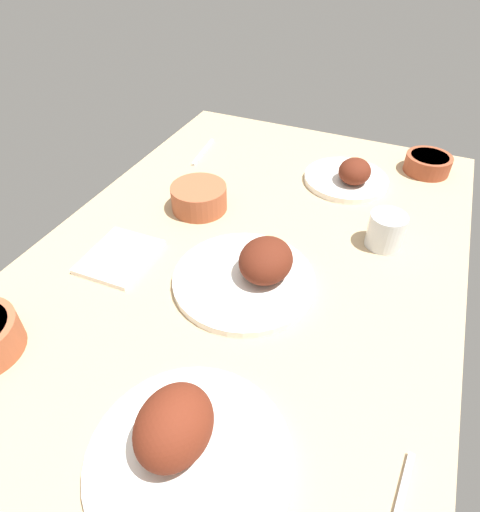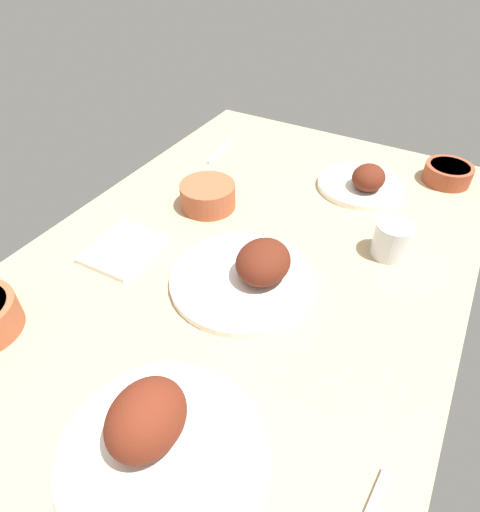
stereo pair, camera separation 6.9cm
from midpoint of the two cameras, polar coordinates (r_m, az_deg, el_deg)
dining_table at (r=93.64cm, az=-2.10°, el=-1.92°), size 140.00×90.00×4.00cm
plate_far_side at (r=86.24cm, az=-0.50°, el=-2.12°), size 28.82×28.82×9.32cm
plate_center_main at (r=119.99cm, az=12.66°, el=10.22°), size 22.41×22.41×7.85cm
plate_near_viewer at (r=65.48cm, az=-10.88°, el=-23.29°), size 29.09×29.09×10.89cm
bowl_cream at (r=107.53cm, az=-7.29°, el=7.74°), size 13.71×13.71×6.23cm
bowl_sauce at (r=132.14cm, az=22.25°, el=11.30°), size 12.42×12.42×4.88cm
water_tumbler at (r=98.81cm, az=16.88°, el=3.19°), size 7.97×7.97×7.90cm
folded_napkin at (r=97.38cm, az=-17.60°, el=-0.18°), size 16.33×13.73×1.20cm
spoon_loose at (r=134.19cm, az=-6.40°, el=13.49°), size 16.32×2.68×0.80cm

